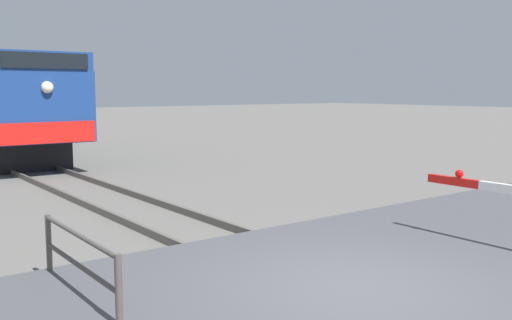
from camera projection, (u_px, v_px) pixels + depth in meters
ground_plane at (356, 298)px, 7.35m from camera, size 160.00×160.00×0.00m
rail_track_left at (315, 305)px, 6.92m from camera, size 0.08×80.00×0.15m
rail_track_right at (393, 282)px, 7.77m from camera, size 0.08×80.00×0.15m
road_surface at (356, 293)px, 7.34m from camera, size 36.00×6.36×0.15m
guard_railing at (79, 258)px, 7.01m from camera, size 0.08×2.47×0.95m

